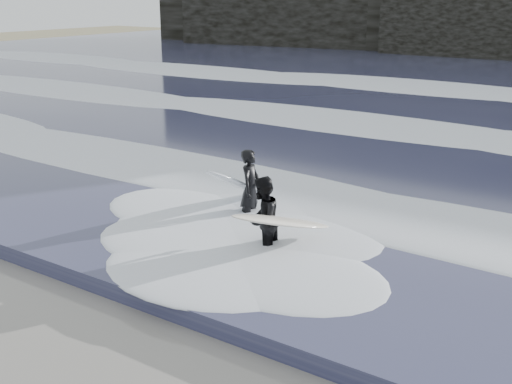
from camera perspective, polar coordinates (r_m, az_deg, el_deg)
foam_near at (r=14.14m, az=7.64°, el=0.18°), size 60.00×3.20×0.20m
foam_mid at (r=20.45m, az=16.63°, el=5.05°), size 60.00×4.00×0.24m
surfer_left at (r=12.86m, az=-0.87°, el=0.46°), size 0.99×2.02×1.59m
surfer_right at (r=11.08m, az=0.90°, el=-2.52°), size 1.39×2.24×1.54m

